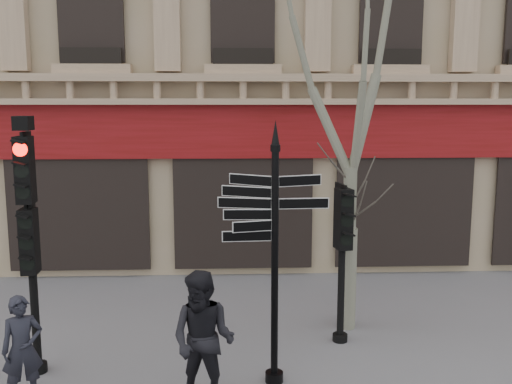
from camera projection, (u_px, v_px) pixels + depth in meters
ground at (250, 364)px, 9.43m from camera, size 80.00×80.00×0.00m
fingerpost at (275, 210)px, 8.41m from camera, size 1.88×1.88×4.03m
traffic_signal_main at (29, 215)px, 8.75m from camera, size 0.47×0.35×4.08m
traffic_signal_secondary at (342, 236)px, 10.02m from camera, size 0.52×0.42×2.80m
plane_tree at (354, 45)px, 10.15m from camera, size 2.83×2.83×7.53m
pedestrian_a at (22, 349)px, 8.16m from camera, size 0.67×0.57×1.56m
pedestrian_b at (203, 340)px, 7.96m from camera, size 1.16×1.04×1.97m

